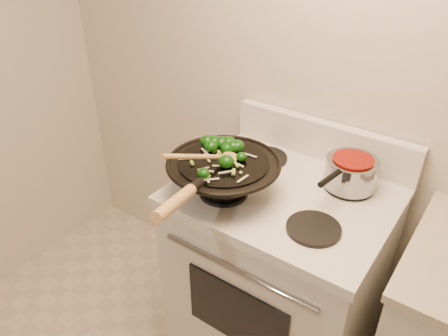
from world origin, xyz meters
The scene contains 5 objects.
stove centered at (-0.28, 1.17, 0.47)m, with size 0.78×0.67×1.08m.
wok centered at (-0.46, 1.01, 1.00)m, with size 0.41×0.67×0.24m.
stirfry centered at (-0.49, 1.07, 1.08)m, with size 0.26×0.26×0.05m.
wooden_spoon centered at (-0.47, 0.97, 1.10)m, with size 0.12×0.30×0.12m.
saucepan centered at (-0.10, 1.32, 0.99)m, with size 0.19×0.31×0.11m.
Camera 1 is at (0.30, -0.05, 1.85)m, focal length 35.00 mm.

